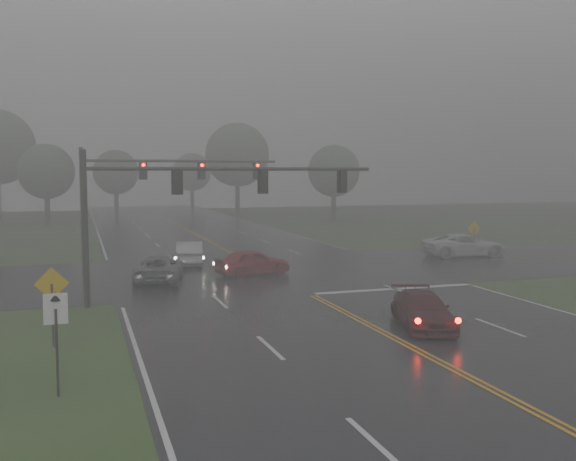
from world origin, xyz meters
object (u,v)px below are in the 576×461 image
object	(u,v)px
sedan_maroon	(422,328)
signal_gantry_near	(183,195)
car_grey	(159,281)
sedan_red	(253,275)
pickup_white	(464,257)
signal_gantry_far	(146,181)
sedan_silver	(190,265)

from	to	relation	value
sedan_maroon	signal_gantry_near	distance (m)	11.96
car_grey	sedan_maroon	bearing A→B (deg)	133.81
sedan_red	pickup_white	bearing A→B (deg)	-92.03
sedan_maroon	signal_gantry_far	distance (m)	25.38
signal_gantry_far	signal_gantry_near	bearing A→B (deg)	-89.87
sedan_maroon	pickup_white	size ratio (longest dim) A/B	0.78
sedan_maroon	sedan_silver	size ratio (longest dim) A/B	0.97
sedan_red	signal_gantry_far	size ratio (longest dim) A/B	0.32
sedan_silver	car_grey	xyz separation A→B (m)	(-2.54, -5.52, 0.00)
sedan_red	signal_gantry_near	bearing A→B (deg)	128.46
sedan_red	signal_gantry_far	world-z (taller)	signal_gantry_far
car_grey	signal_gantry_near	xyz separation A→B (m)	(0.42, -5.79, 4.81)
signal_gantry_near	sedan_silver	bearing A→B (deg)	79.38
sedan_maroon	sedan_silver	world-z (taller)	sedan_silver
car_grey	signal_gantry_near	bearing A→B (deg)	106.63
car_grey	signal_gantry_near	size ratio (longest dim) A/B	0.38
sedan_red	signal_gantry_far	xyz separation A→B (m)	(-4.92, 9.60, 5.28)
sedan_silver	pickup_white	bearing A→B (deg)	-175.85
sedan_maroon	signal_gantry_far	bearing A→B (deg)	124.15
pickup_white	signal_gantry_far	size ratio (longest dim) A/B	0.42
sedan_maroon	sedan_silver	xyz separation A→B (m)	(-5.66, 19.01, 0.00)
sedan_silver	signal_gantry_far	bearing A→B (deg)	-55.18
sedan_red	pickup_white	distance (m)	16.45
sedan_red	car_grey	world-z (taller)	sedan_red
sedan_maroon	sedan_red	world-z (taller)	sedan_red
pickup_white	sedan_red	bearing A→B (deg)	107.57
signal_gantry_near	sedan_red	bearing A→B (deg)	52.05
signal_gantry_far	sedan_maroon	bearing A→B (deg)	-71.63
sedan_maroon	car_grey	world-z (taller)	car_grey
car_grey	pickup_white	distance (m)	21.75
sedan_maroon	sedan_silver	bearing A→B (deg)	122.38
sedan_red	signal_gantry_near	world-z (taller)	signal_gantry_near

